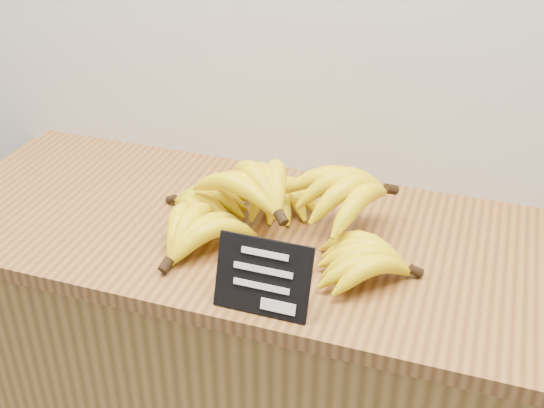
{
  "coord_description": "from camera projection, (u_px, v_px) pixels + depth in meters",
  "views": [
    {
      "loc": [
        0.37,
        1.71,
        1.65
      ],
      "look_at": [
        0.04,
        2.7,
        1.02
      ],
      "focal_mm": 45.0,
      "sensor_mm": 36.0,
      "label": 1
    }
  ],
  "objects": [
    {
      "name": "banana_pile",
      "position": [
        272.0,
        210.0,
        1.26
      ],
      "size": [
        0.54,
        0.36,
        0.13
      ],
      "color": "yellow",
      "rests_on": "counter_top"
    },
    {
      "name": "counter_top",
      "position": [
        280.0,
        238.0,
        1.31
      ],
      "size": [
        1.37,
        0.54,
        0.03
      ],
      "primitive_type": "cube",
      "color": "brown",
      "rests_on": "counter"
    },
    {
      "name": "counter",
      "position": [
        279.0,
        407.0,
        1.55
      ],
      "size": [
        1.48,
        0.5,
        0.9
      ],
      "primitive_type": "cube",
      "color": "olive",
      "rests_on": "ground"
    },
    {
      "name": "chalkboard_sign",
      "position": [
        263.0,
        277.0,
        1.08
      ],
      "size": [
        0.16,
        0.05,
        0.12
      ],
      "primitive_type": "cube",
      "rotation": [
        -0.36,
        0.0,
        0.0
      ],
      "color": "black",
      "rests_on": "counter_top"
    }
  ]
}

